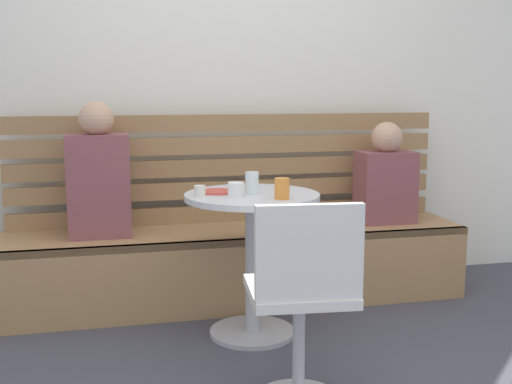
{
  "coord_description": "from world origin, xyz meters",
  "views": [
    {
      "loc": [
        -0.73,
        -2.4,
        1.26
      ],
      "look_at": [
        -0.02,
        0.66,
        0.75
      ],
      "focal_mm": 44.82,
      "sensor_mm": 36.0,
      "label": 1
    }
  ],
  "objects_px": {
    "person_adult": "(98,177)",
    "cafe_table": "(252,237)",
    "plate_small": "(217,192)",
    "cup_espresso_small": "(200,191)",
    "cup_ceramic_white": "(236,189)",
    "cup_water_clear": "(252,183)",
    "person_child_left": "(386,179)",
    "white_chair": "(303,298)",
    "booth_bench": "(238,265)",
    "cup_tumbler_orange": "(282,189)"
  },
  "relations": [
    {
      "from": "booth_bench",
      "to": "cafe_table",
      "type": "xyz_separation_m",
      "value": [
        -0.03,
        -0.52,
        0.3
      ]
    },
    {
      "from": "booth_bench",
      "to": "cup_water_clear",
      "type": "bearing_deg",
      "value": -93.71
    },
    {
      "from": "booth_bench",
      "to": "person_child_left",
      "type": "xyz_separation_m",
      "value": [
        0.93,
        0.01,
        0.49
      ]
    },
    {
      "from": "booth_bench",
      "to": "plate_small",
      "type": "bearing_deg",
      "value": -113.56
    },
    {
      "from": "person_adult",
      "to": "plate_small",
      "type": "distance_m",
      "value": 0.75
    },
    {
      "from": "person_adult",
      "to": "cup_ceramic_white",
      "type": "distance_m",
      "value": 0.89
    },
    {
      "from": "white_chair",
      "to": "booth_bench",
      "type": "bearing_deg",
      "value": 89.17
    },
    {
      "from": "cup_water_clear",
      "to": "cup_ceramic_white",
      "type": "height_order",
      "value": "cup_water_clear"
    },
    {
      "from": "person_child_left",
      "to": "plate_small",
      "type": "relative_size",
      "value": 3.64
    },
    {
      "from": "cup_tumbler_orange",
      "to": "cup_espresso_small",
      "type": "height_order",
      "value": "cup_tumbler_orange"
    },
    {
      "from": "cup_tumbler_orange",
      "to": "cup_ceramic_white",
      "type": "bearing_deg",
      "value": 150.27
    },
    {
      "from": "cafe_table",
      "to": "white_chair",
      "type": "relative_size",
      "value": 0.87
    },
    {
      "from": "booth_bench",
      "to": "person_child_left",
      "type": "relative_size",
      "value": 4.36
    },
    {
      "from": "cup_espresso_small",
      "to": "cup_ceramic_white",
      "type": "xyz_separation_m",
      "value": [
        0.17,
        -0.04,
        0.01
      ]
    },
    {
      "from": "cafe_table",
      "to": "plate_small",
      "type": "height_order",
      "value": "plate_small"
    },
    {
      "from": "cup_tumbler_orange",
      "to": "plate_small",
      "type": "bearing_deg",
      "value": 137.67
    },
    {
      "from": "cup_espresso_small",
      "to": "cup_ceramic_white",
      "type": "bearing_deg",
      "value": -11.85
    },
    {
      "from": "person_adult",
      "to": "cafe_table",
      "type": "bearing_deg",
      "value": -35.72
    },
    {
      "from": "person_adult",
      "to": "cup_espresso_small",
      "type": "bearing_deg",
      "value": -49.8
    },
    {
      "from": "cup_espresso_small",
      "to": "booth_bench",
      "type": "bearing_deg",
      "value": 61.46
    },
    {
      "from": "person_child_left",
      "to": "cup_ceramic_white",
      "type": "bearing_deg",
      "value": -150.63
    },
    {
      "from": "white_chair",
      "to": "cup_water_clear",
      "type": "height_order",
      "value": "same"
    },
    {
      "from": "cup_water_clear",
      "to": "plate_small",
      "type": "distance_m",
      "value": 0.18
    },
    {
      "from": "person_child_left",
      "to": "white_chair",
      "type": "bearing_deg",
      "value": -125.27
    },
    {
      "from": "booth_bench",
      "to": "cup_tumbler_orange",
      "type": "bearing_deg",
      "value": -84.22
    },
    {
      "from": "booth_bench",
      "to": "person_adult",
      "type": "height_order",
      "value": "person_adult"
    },
    {
      "from": "person_adult",
      "to": "cup_water_clear",
      "type": "bearing_deg",
      "value": -35.72
    },
    {
      "from": "cafe_table",
      "to": "cup_espresso_small",
      "type": "height_order",
      "value": "cup_espresso_small"
    },
    {
      "from": "cup_ceramic_white",
      "to": "cup_espresso_small",
      "type": "bearing_deg",
      "value": 168.15
    },
    {
      "from": "person_child_left",
      "to": "cup_water_clear",
      "type": "distance_m",
      "value": 1.1
    },
    {
      "from": "person_adult",
      "to": "booth_bench",
      "type": "bearing_deg",
      "value": -1.21
    },
    {
      "from": "person_adult",
      "to": "cup_ceramic_white",
      "type": "bearing_deg",
      "value": -42.83
    },
    {
      "from": "cup_espresso_small",
      "to": "cup_tumbler_orange",
      "type": "bearing_deg",
      "value": -22.0
    },
    {
      "from": "cup_espresso_small",
      "to": "plate_small",
      "type": "relative_size",
      "value": 0.33
    },
    {
      "from": "person_adult",
      "to": "cup_espresso_small",
      "type": "relative_size",
      "value": 13.43
    },
    {
      "from": "person_adult",
      "to": "cup_tumbler_orange",
      "type": "height_order",
      "value": "person_adult"
    },
    {
      "from": "booth_bench",
      "to": "cup_espresso_small",
      "type": "height_order",
      "value": "cup_espresso_small"
    },
    {
      "from": "person_adult",
      "to": "cup_ceramic_white",
      "type": "relative_size",
      "value": 9.4
    },
    {
      "from": "cup_ceramic_white",
      "to": "plate_small",
      "type": "bearing_deg",
      "value": 118.09
    },
    {
      "from": "white_chair",
      "to": "cup_water_clear",
      "type": "bearing_deg",
      "value": 91.03
    },
    {
      "from": "cafe_table",
      "to": "person_adult",
      "type": "relative_size",
      "value": 0.98
    },
    {
      "from": "person_child_left",
      "to": "cup_water_clear",
      "type": "bearing_deg",
      "value": -151.27
    },
    {
      "from": "cup_espresso_small",
      "to": "plate_small",
      "type": "height_order",
      "value": "cup_espresso_small"
    },
    {
      "from": "booth_bench",
      "to": "person_adult",
      "type": "xyz_separation_m",
      "value": [
        -0.78,
        0.02,
        0.56
      ]
    },
    {
      "from": "person_child_left",
      "to": "plate_small",
      "type": "height_order",
      "value": "person_child_left"
    },
    {
      "from": "person_child_left",
      "to": "cup_ceramic_white",
      "type": "relative_size",
      "value": 7.74
    },
    {
      "from": "cafe_table",
      "to": "person_adult",
      "type": "bearing_deg",
      "value": 144.28
    },
    {
      "from": "white_chair",
      "to": "person_child_left",
      "type": "xyz_separation_m",
      "value": [
        0.95,
        1.34,
        0.25
      ]
    },
    {
      "from": "cup_tumbler_orange",
      "to": "cup_ceramic_white",
      "type": "distance_m",
      "value": 0.23
    },
    {
      "from": "person_child_left",
      "to": "cup_ceramic_white",
      "type": "height_order",
      "value": "person_child_left"
    }
  ]
}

